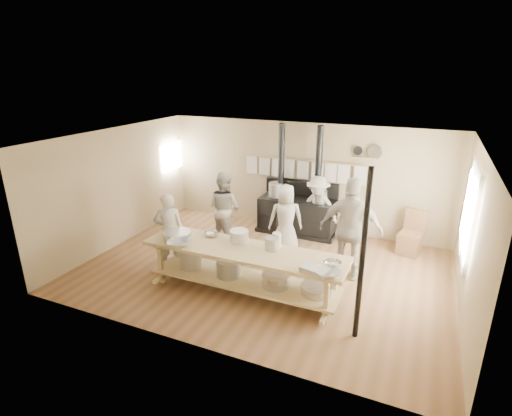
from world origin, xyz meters
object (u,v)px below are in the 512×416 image
(stove, at_px, (297,212))
(prep_table, at_px, (243,266))
(cook_far_left, at_px, (169,232))
(cook_left, at_px, (224,208))
(cook_right, at_px, (351,230))
(chair, at_px, (410,241))
(cook_by_window, at_px, (317,208))
(cook_center, at_px, (286,219))
(roasting_pan, at_px, (315,270))

(stove, height_order, prep_table, stove)
(cook_far_left, bearing_deg, stove, -153.77)
(cook_left, bearing_deg, cook_right, -176.01)
(cook_left, distance_m, cook_right, 2.94)
(chair, bearing_deg, cook_far_left, -135.17)
(prep_table, xyz_separation_m, cook_far_left, (-1.72, 0.26, 0.26))
(prep_table, relative_size, cook_right, 1.82)
(stove, height_order, cook_by_window, stove)
(cook_left, relative_size, cook_right, 0.84)
(prep_table, distance_m, cook_left, 2.23)
(stove, relative_size, cook_far_left, 1.66)
(cook_left, height_order, cook_by_window, cook_left)
(cook_right, bearing_deg, cook_far_left, 16.32)
(stove, xyz_separation_m, cook_left, (-1.31, -1.25, 0.31))
(cook_right, xyz_separation_m, chair, (1.02, 1.59, -0.70))
(cook_center, bearing_deg, cook_left, -19.34)
(cook_center, distance_m, chair, 2.72)
(cook_far_left, height_order, cook_right, cook_right)
(prep_table, height_order, cook_center, cook_center)
(stove, bearing_deg, roasting_pan, -67.87)
(cook_left, bearing_deg, cook_center, -160.66)
(roasting_pan, bearing_deg, chair, 68.85)
(cook_by_window, relative_size, chair, 1.57)
(prep_table, height_order, roasting_pan, roasting_pan)
(chair, bearing_deg, roasting_pan, -97.41)
(prep_table, bearing_deg, stove, 89.96)
(stove, relative_size, cook_by_window, 1.73)
(stove, xyz_separation_m, chair, (2.60, -0.15, -0.24))
(cook_left, distance_m, cook_center, 1.42)
(cook_by_window, height_order, roasting_pan, cook_by_window)
(cook_far_left, distance_m, cook_center, 2.46)
(cook_far_left, xyz_separation_m, chair, (4.32, 2.61, -0.50))
(stove, bearing_deg, cook_far_left, -122.04)
(stove, distance_m, cook_right, 2.40)
(cook_center, xyz_separation_m, chair, (2.50, 0.96, -0.47))
(cook_far_left, relative_size, chair, 1.63)
(cook_left, xyz_separation_m, cook_by_window, (1.84, 1.08, -0.08))
(cook_right, relative_size, chair, 2.06)
(prep_table, relative_size, cook_left, 2.16)
(cook_right, bearing_deg, cook_center, -23.83)
(cook_center, bearing_deg, chair, 175.94)
(stove, bearing_deg, cook_by_window, -17.57)
(cook_far_left, relative_size, cook_center, 1.04)
(cook_right, height_order, cook_by_window, cook_right)
(cook_by_window, height_order, chair, cook_by_window)
(prep_table, distance_m, cook_by_window, 2.91)
(stove, distance_m, prep_table, 3.02)
(stove, xyz_separation_m, cook_center, (0.10, -1.11, 0.23))
(cook_center, bearing_deg, stove, -109.99)
(prep_table, height_order, cook_right, cook_right)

